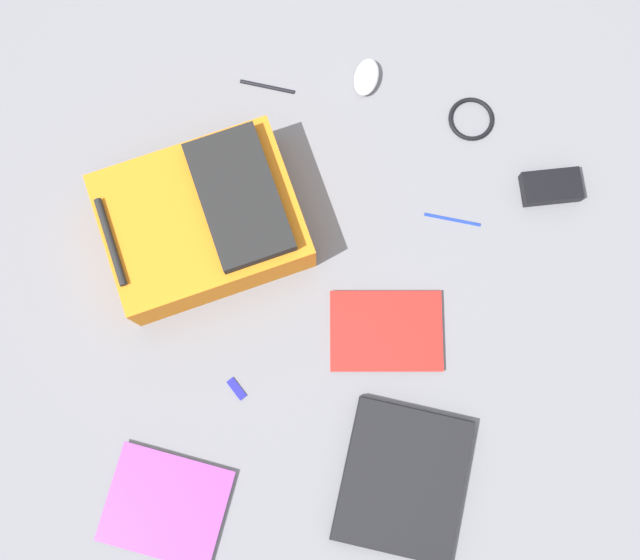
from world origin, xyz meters
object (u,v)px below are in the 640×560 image
Objects in this scene: book_comic at (386,331)px; book_manual at (166,506)px; computer_mouse at (366,77)px; pen_blue at (267,86)px; power_brick at (551,187)px; pen_black at (453,219)px; usb_stick at (237,389)px; cable_coil at (471,119)px; laptop at (403,480)px; backpack at (206,220)px.

book_manual is (-0.36, 0.49, 0.00)m from book_comic.
computer_mouse is 0.24m from pen_blue.
pen_black is at bearing 105.62° from power_brick.
power_brick is at bearing -74.38° from pen_black.
computer_mouse is at bearing -26.44° from book_manual.
power_brick is (-0.29, -0.41, -0.00)m from computer_mouse.
power_brick is (0.68, -0.90, 0.01)m from book_manual.
usb_stick is (-0.11, 0.34, -0.00)m from book_comic.
book_comic reaches higher than cable_coil.
laptop is 3.81× the size of computer_mouse.
backpack is 0.57m from pen_black.
cable_coil is 0.25m from power_brick.
book_manual is 0.99m from pen_blue.
backpack is 5.20× the size of computer_mouse.
book_comic is at bearing 3.21° from laptop.
usb_stick is at bearing 81.68° from computer_mouse.
backpack is at bearing 35.32° from laptop.
power_brick is at bearing -85.37° from backpack.
computer_mouse is at bearing 27.18° from pen_black.
laptop is 2.71× the size of power_brick.
pen_blue is 2.58× the size of usb_stick.
pen_blue is at bearing -14.21° from book_manual.
backpack is at bearing 111.31° from cable_coil.
laptop is 1.20× the size of book_manual.
laptop is 0.97m from pen_blue.
book_manual is at bearing 132.73° from pen_black.
power_brick is 0.71m from pen_blue.
book_manual is at bearing 139.73° from cable_coil.
backpack is at bearing 8.30° from usb_stick.
computer_mouse reaches higher than pen_black.
cable_coil is 0.82× the size of pen_blue.
laptop is at bearing 165.39° from pen_black.
pen_blue is (0.96, -0.24, -0.00)m from book_manual.
book_manual reaches higher than cable_coil.
usb_stick is at bearing -171.70° from backpack.
backpack is 0.67m from cable_coil.
cable_coil is 0.49m from pen_blue.
backpack is at bearing 94.63° from power_brick.
book_manual is 1.12m from power_brick.
laptop is 7.05× the size of usb_stick.
backpack is 3.73× the size of pen_blue.
book_manual is 2.31× the size of pen_black.
cable_coil is at bearing -24.88° from book_comic.
power_brick is 0.86m from usb_stick.
computer_mouse reaches higher than laptop.
laptop is at bearing -144.68° from backpack.
usb_stick is (-0.43, 0.74, -0.01)m from power_brick.
laptop is at bearing -86.24° from book_manual.
book_manual is (-0.61, 0.10, -0.07)m from backpack.
book_comic is (-0.26, -0.39, -0.07)m from backpack.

